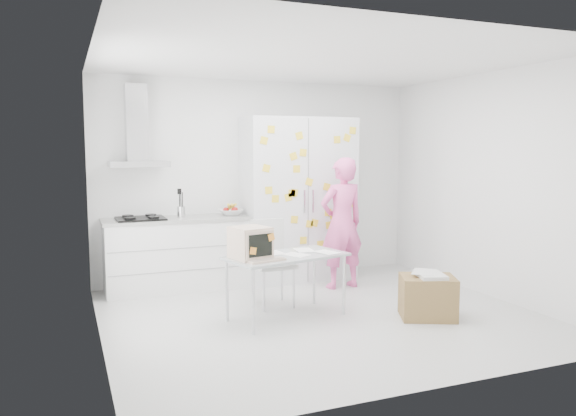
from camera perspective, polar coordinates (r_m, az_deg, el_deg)
name	(u,v)px	position (r m, az deg, el deg)	size (l,w,h in m)	color
floor	(320,316)	(6.17, 3.31, -10.91)	(4.50, 4.00, 0.02)	silver
walls	(295,186)	(6.57, 0.71, 2.24)	(4.52, 4.01, 2.70)	white
ceiling	(322,59)	(5.96, 3.48, 14.83)	(4.50, 4.00, 0.02)	white
counter_run	(178,253)	(7.28, -11.10, -4.47)	(1.84, 0.63, 1.28)	white
range_hood	(137,135)	(7.22, -15.10, 7.21)	(0.70, 0.48, 1.01)	silver
tall_cabinet	(298,199)	(7.64, 1.07, 0.91)	(1.50, 0.68, 2.20)	silver
person	(342,223)	(7.20, 5.49, -1.54)	(0.61, 0.40, 1.68)	pink
desk	(264,249)	(5.78, -2.42, -4.22)	(1.37, 0.90, 1.00)	#AFB8BA
chair	(271,257)	(6.46, -1.77, -4.98)	(0.45, 0.45, 0.98)	silver
cardboard_box	(428,296)	(6.19, 14.00, -8.71)	(0.69, 0.64, 0.49)	olive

